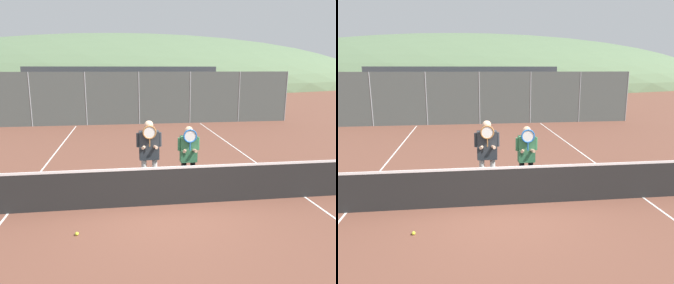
# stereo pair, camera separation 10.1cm
# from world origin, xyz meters

# --- Properties ---
(ground_plane) EXTENTS (120.00, 120.00, 0.00)m
(ground_plane) POSITION_xyz_m (0.00, 0.00, 0.00)
(ground_plane) COLOR brown
(hill_distant) EXTENTS (91.49, 50.83, 17.79)m
(hill_distant) POSITION_xyz_m (0.00, 55.22, 0.00)
(hill_distant) COLOR #5B7551
(hill_distant) RESTS_ON ground_plane
(clubhouse_building) EXTENTS (13.73, 5.50, 3.18)m
(clubhouse_building) POSITION_xyz_m (-0.87, 19.73, 1.61)
(clubhouse_building) COLOR beige
(clubhouse_building) RESTS_ON ground_plane
(fence_back) EXTENTS (17.34, 0.06, 2.88)m
(fence_back) POSITION_xyz_m (-0.00, 11.26, 1.44)
(fence_back) COLOR gray
(fence_back) RESTS_ON ground_plane
(tennis_net) EXTENTS (9.26, 0.09, 1.02)m
(tennis_net) POSITION_xyz_m (0.00, 0.00, 0.47)
(tennis_net) COLOR gray
(tennis_net) RESTS_ON ground_plane
(court_line_left_sideline) EXTENTS (0.05, 16.00, 0.01)m
(court_line_left_sideline) POSITION_xyz_m (-3.44, 3.00, 0.00)
(court_line_left_sideline) COLOR white
(court_line_left_sideline) RESTS_ON ground_plane
(court_line_right_sideline) EXTENTS (0.05, 16.00, 0.01)m
(court_line_right_sideline) POSITION_xyz_m (3.44, 3.00, 0.00)
(court_line_right_sideline) COLOR white
(court_line_right_sideline) RESTS_ON ground_plane
(player_leftmost) EXTENTS (0.62, 0.34, 1.85)m
(player_leftmost) POSITION_xyz_m (-0.30, 0.78, 1.11)
(player_leftmost) COLOR white
(player_leftmost) RESTS_ON ground_plane
(player_center_left) EXTENTS (0.54, 0.34, 1.70)m
(player_center_left) POSITION_xyz_m (0.67, 0.67, 1.01)
(player_center_left) COLOR black
(player_center_left) RESTS_ON ground_plane
(car_far_left) EXTENTS (4.55, 1.95, 1.68)m
(car_far_left) POSITION_xyz_m (-4.32, 13.44, 0.87)
(car_far_left) COLOR #285638
(car_far_left) RESTS_ON ground_plane
(car_left_of_center) EXTENTS (4.01, 2.01, 1.70)m
(car_left_of_center) POSITION_xyz_m (0.37, 13.61, 0.87)
(car_left_of_center) COLOR #285638
(car_left_of_center) RESTS_ON ground_plane
(car_center) EXTENTS (4.10, 2.06, 1.82)m
(car_center) POSITION_xyz_m (4.83, 13.37, 0.92)
(car_center) COLOR navy
(car_center) RESTS_ON ground_plane
(tennis_ball_on_court) EXTENTS (0.07, 0.07, 0.07)m
(tennis_ball_on_court) POSITION_xyz_m (-1.83, -1.17, 0.03)
(tennis_ball_on_court) COLOR #CCDB33
(tennis_ball_on_court) RESTS_ON ground_plane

